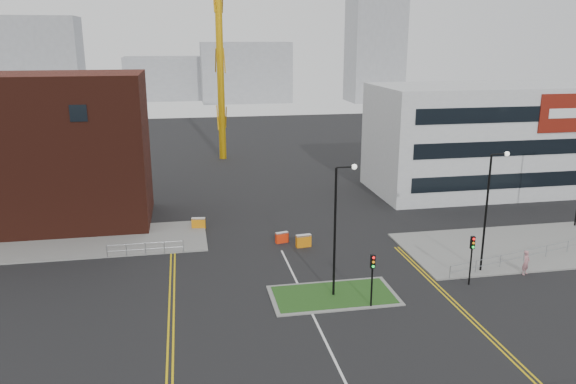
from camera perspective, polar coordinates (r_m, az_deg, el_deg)
The scene contains 26 objects.
ground at distance 31.84m, azimuth 4.92°, elevation -16.96°, with size 200.00×200.00×0.00m, color black.
pavement_left at distance 52.28m, azimuth -23.91°, elevation -4.92°, with size 28.00×8.00×0.12m, color slate.
pavement_right at distance 52.41m, azimuth 24.49°, elevation -4.94°, with size 24.00×10.00×0.12m, color slate.
island_kerb at distance 39.04m, azimuth 4.63°, elevation -10.43°, with size 8.60×4.60×0.08m, color slate.
grass_island at distance 39.03m, azimuth 4.63°, elevation -10.41°, with size 8.00×4.00×0.12m, color #1F4617.
brick_building at distance 56.94m, azimuth -26.25°, elevation 3.50°, with size 24.20×10.07×14.24m.
office_block at distance 67.74m, azimuth 19.27°, elevation 5.17°, with size 25.00×12.20×12.00m.
streetlamp_island at distance 37.08m, azimuth 5.13°, elevation -2.90°, with size 1.46×0.36×9.18m.
streetlamp_right_near at distance 43.50m, azimuth 19.81°, elevation -1.02°, with size 1.46×0.36×9.18m.
traffic_light_island at distance 36.80m, azimuth 8.58°, elevation -7.90°, with size 0.28×0.33×3.65m.
traffic_light_right at distance 41.64m, azimuth 18.18°, elevation -5.72°, with size 0.28×0.33×3.65m.
railing_left at distance 46.90m, azimuth -14.29°, elevation -5.41°, with size 6.05×0.05×1.10m.
railing_right at distance 49.43m, azimuth 24.78°, elevation -5.27°, with size 19.05×5.05×1.10m.
centre_line at distance 33.49m, azimuth 3.98°, elevation -15.17°, with size 0.15×30.00×0.01m, color silver.
yellow_left_a at distance 39.71m, azimuth -11.94°, elevation -10.33°, with size 0.12×24.00×0.01m, color gold.
yellow_left_b at distance 39.70m, azimuth -11.50°, elevation -10.31°, with size 0.12×24.00×0.01m, color gold.
yellow_right_a at distance 39.91m, azimuth 16.03°, elevation -10.48°, with size 0.12×20.00×0.01m, color gold.
yellow_right_b at distance 40.04m, azimuth 16.42°, elevation -10.42°, with size 0.12×20.00×0.01m, color gold.
skyline_a at distance 149.55m, azimuth -23.71°, elevation 11.81°, with size 18.00×12.00×22.00m, color gray.
skyline_b at distance 157.10m, azimuth -4.32°, elevation 12.04°, with size 24.00×12.00×16.00m, color gray.
skyline_c at distance 159.76m, azimuth 8.82°, elevation 14.12°, with size 14.00×12.00×28.00m, color gray.
skyline_d at distance 166.22m, azimuth -11.00°, elevation 11.30°, with size 30.00×12.00×12.00m, color gray.
pedestrian at distance 45.48m, azimuth 23.03°, elevation -6.61°, with size 0.68×0.45×1.86m, color #BB7980.
barrier_left at distance 52.38m, azimuth -9.08°, elevation -3.11°, with size 1.30×0.61×1.05m.
barrier_mid at distance 48.31m, azimuth -0.62°, elevation -4.60°, with size 1.16×0.62×0.93m.
barrier_right at distance 47.36m, azimuth 1.59°, elevation -4.93°, with size 1.31×0.56×1.07m.
Camera 1 is at (-7.52, -25.86, 17.00)m, focal length 35.00 mm.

